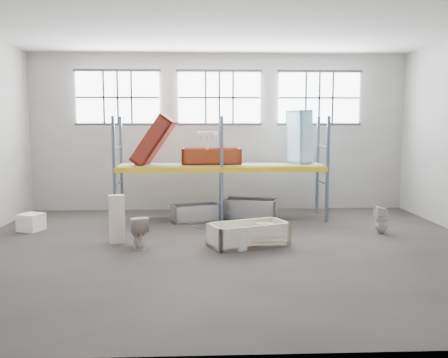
{
  "coord_description": "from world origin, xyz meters",
  "views": [
    {
      "loc": [
        -0.52,
        -10.58,
        2.81
      ],
      "look_at": [
        0.0,
        1.5,
        1.4
      ],
      "focal_mm": 38.76,
      "sensor_mm": 36.0,
      "label": 1
    }
  ],
  "objects": [
    {
      "name": "ceiling",
      "position": [
        0.0,
        0.0,
        5.05
      ],
      "size": [
        12.0,
        10.0,
        0.1
      ],
      "primitive_type": "cube",
      "color": "silver",
      "rests_on": "ground"
    },
    {
      "name": "rack_upright_rb",
      "position": [
        3.0,
        4.1,
        1.5
      ],
      "size": [
        0.08,
        0.08,
        3.0
      ],
      "primitive_type": "cube",
      "color": "slate",
      "rests_on": "floor"
    },
    {
      "name": "toilet_beige",
      "position": [
        -1.99,
        0.19,
        0.37
      ],
      "size": [
        0.58,
        0.8,
        0.74
      ],
      "primitive_type": "imported",
      "rotation": [
        0.0,
        0.0,
        3.4
      ],
      "color": "beige",
      "rests_on": "floor"
    },
    {
      "name": "blue_tub_upright",
      "position": [
        2.34,
        3.71,
        2.4
      ],
      "size": [
        0.75,
        0.87,
        1.58
      ],
      "primitive_type": null,
      "rotation": [
        0.0,
        1.54,
        0.42
      ],
      "color": "#A4DEFB",
      "rests_on": "shelf_deck"
    },
    {
      "name": "carton_far",
      "position": [
        -5.03,
        2.04,
        0.22
      ],
      "size": [
        0.69,
        0.69,
        0.45
      ],
      "primitive_type": "cube",
      "rotation": [
        0.0,
        0.0,
        -0.37
      ],
      "color": "white",
      "rests_on": "floor"
    },
    {
      "name": "window_left",
      "position": [
        -3.2,
        4.94,
        3.6
      ],
      "size": [
        2.6,
        0.04,
        1.6
      ],
      "primitive_type": "cube",
      "color": "white",
      "rests_on": "wall_back"
    },
    {
      "name": "rust_tub_tilted",
      "position": [
        -1.94,
        3.4,
        2.29
      ],
      "size": [
        1.37,
        0.92,
        1.56
      ],
      "primitive_type": null,
      "rotation": [
        0.0,
        -0.96,
        -0.14
      ],
      "color": "maroon",
      "rests_on": "shelf_deck"
    },
    {
      "name": "cistern_tall",
      "position": [
        -2.55,
        0.65,
        0.57
      ],
      "size": [
        0.41,
        0.31,
        1.13
      ],
      "primitive_type": "cube",
      "rotation": [
        0.0,
        0.0,
        0.21
      ],
      "color": "silver",
      "rests_on": "floor"
    },
    {
      "name": "steel_tub_right",
      "position": [
        0.87,
        3.51,
        0.28
      ],
      "size": [
        1.68,
        1.09,
        0.57
      ],
      "primitive_type": null,
      "rotation": [
        0.0,
        0.0,
        -0.25
      ],
      "color": "#ABACB1",
      "rests_on": "floor"
    },
    {
      "name": "rack_upright_lb",
      "position": [
        -3.0,
        4.1,
        1.5
      ],
      "size": [
        0.08,
        0.08,
        3.0
      ],
      "primitive_type": "cube",
      "color": "slate",
      "rests_on": "floor"
    },
    {
      "name": "wall_back",
      "position": [
        0.0,
        5.05,
        2.5
      ],
      "size": [
        12.0,
        0.1,
        5.0
      ],
      "primitive_type": "cube",
      "color": "#9F9B94",
      "rests_on": "ground"
    },
    {
      "name": "bucket",
      "position": [
        0.3,
        -0.11,
        0.19
      ],
      "size": [
        0.41,
        0.41,
        0.38
      ],
      "primitive_type": "cylinder",
      "rotation": [
        0.0,
        0.0,
        -0.34
      ],
      "color": "silver",
      "rests_on": "floor"
    },
    {
      "name": "sink_in_tub",
      "position": [
        0.35,
        0.69,
        0.16
      ],
      "size": [
        0.45,
        0.45,
        0.14
      ],
      "primitive_type": "imported",
      "rotation": [
        0.0,
        0.0,
        0.15
      ],
      "color": "beige",
      "rests_on": "bathtub_beige"
    },
    {
      "name": "wet_patch",
      "position": [
        0.0,
        2.7,
        0.0
      ],
      "size": [
        1.8,
        1.8,
        0.0
      ],
      "primitive_type": "cylinder",
      "color": "black",
      "rests_on": "floor"
    },
    {
      "name": "rack_upright_mb",
      "position": [
        0.0,
        4.1,
        1.5
      ],
      "size": [
        0.08,
        0.08,
        3.0
      ],
      "primitive_type": "cube",
      "color": "slate",
      "rests_on": "floor"
    },
    {
      "name": "rack_beam_back",
      "position": [
        0.0,
        4.1,
        1.5
      ],
      "size": [
        6.0,
        0.1,
        0.14
      ],
      "primitive_type": "cube",
      "color": "yellow",
      "rests_on": "floor"
    },
    {
      "name": "rack_upright_ma",
      "position": [
        0.0,
        2.9,
        1.5
      ],
      "size": [
        0.08,
        0.08,
        3.0
      ],
      "primitive_type": "cube",
      "color": "slate",
      "rests_on": "floor"
    },
    {
      "name": "rack_upright_ra",
      "position": [
        3.0,
        2.9,
        1.5
      ],
      "size": [
        0.08,
        0.08,
        3.0
      ],
      "primitive_type": "cube",
      "color": "slate",
      "rests_on": "floor"
    },
    {
      "name": "window_right",
      "position": [
        3.2,
        4.94,
        3.6
      ],
      "size": [
        2.6,
        0.04,
        1.6
      ],
      "primitive_type": "cube",
      "color": "white",
      "rests_on": "wall_back"
    },
    {
      "name": "rack_beam_front",
      "position": [
        0.0,
        2.9,
        1.5
      ],
      "size": [
        6.0,
        0.1,
        0.14
      ],
      "primitive_type": "cube",
      "color": "yellow",
      "rests_on": "floor"
    },
    {
      "name": "shelf_deck",
      "position": [
        0.0,
        3.5,
        1.58
      ],
      "size": [
        5.9,
        1.1,
        0.03
      ],
      "primitive_type": "cube",
      "color": "gray",
      "rests_on": "floor"
    },
    {
      "name": "window_mid",
      "position": [
        0.0,
        4.94,
        3.6
      ],
      "size": [
        2.6,
        0.04,
        1.6
      ],
      "primitive_type": "cube",
      "color": "white",
      "rests_on": "wall_back"
    },
    {
      "name": "steel_tub_left",
      "position": [
        -0.74,
        3.08,
        0.25
      ],
      "size": [
        1.47,
        1.01,
        0.49
      ],
      "primitive_type": null,
      "rotation": [
        0.0,
        0.0,
        0.31
      ],
      "color": "#B9BAC0",
      "rests_on": "floor"
    },
    {
      "name": "floor",
      "position": [
        0.0,
        0.0,
        -0.05
      ],
      "size": [
        12.0,
        10.0,
        0.1
      ],
      "primitive_type": "cube",
      "color": "#49413E",
      "rests_on": "ground"
    },
    {
      "name": "wall_front",
      "position": [
        0.0,
        -5.05,
        2.5
      ],
      "size": [
        12.0,
        0.1,
        5.0
      ],
      "primitive_type": "cube",
      "color": "#B2AEA6",
      "rests_on": "ground"
    },
    {
      "name": "toilet_white",
      "position": [
        4.03,
        1.37,
        0.35
      ],
      "size": [
        0.32,
        0.32,
        0.69
      ],
      "primitive_type": "imported",
      "rotation": [
        0.0,
        0.0,
        -1.56
      ],
      "color": "silver",
      "rests_on": "floor"
    },
    {
      "name": "bathtub_beige",
      "position": [
        0.51,
        0.29,
        0.26
      ],
      "size": [
        1.97,
        1.42,
        0.53
      ],
      "primitive_type": null,
      "rotation": [
        0.0,
        0.0,
        0.37
      ],
      "color": "beige",
      "rests_on": "floor"
    },
    {
      "name": "rack_upright_la",
      "position": [
        -3.0,
        2.9,
        1.5
      ],
      "size": [
        0.08,
        0.08,
        3.0
      ],
      "primitive_type": "cube",
      "color": "slate",
      "rests_on": "floor"
    },
    {
      "name": "rust_tub_flat",
      "position": [
        -0.28,
        3.63,
        1.82
      ],
      "size": [
        1.73,
        0.81,
        0.49
      ],
      "primitive_type": null,
      "rotation": [
        0.0,
        0.0,
        0.0
      ],
      "color": "#932609",
      "rests_on": "shelf_deck"
    },
    {
      "name": "sink_on_shelf",
      "position": [
        -0.4,
        3.13,
        2.09
      ],
      "size": [
        0.59,
        0.45,
        0.51
      ],
      "primitive_type": "imported",
      "rotation": [
        0.0,
        0.0,
        -0.01
      ],
      "color": "white",
      "rests_on": "rust_tub_flat"
    },
    {
      "name": "cistern_spare",
      "position": [
        0.92,
        0.55,
        0.28
      ],
      "size": [
        0.41,
        0.28,
        0.36
      ],
      "primitive_type": "cube",
      "rotation": [
        0.0,
        0.0,
        -0.3
      ],
      "color": "beige",
      "rests_on": "bathtub_beige"
    }
  ]
}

